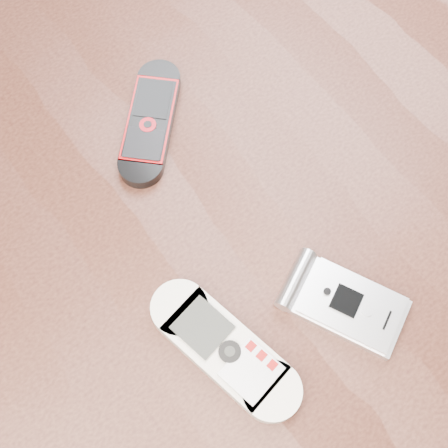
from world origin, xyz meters
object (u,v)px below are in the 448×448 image
nokia_white (224,349)px  motorola_razr (348,305)px  table (220,272)px  nokia_black_red (150,121)px

nokia_white → motorola_razr: same height
table → motorola_razr: bearing=-69.8°
nokia_black_red → motorola_razr: motorola_razr is taller
nokia_black_red → motorola_razr: 0.24m
table → nokia_black_red: bearing=83.6°
table → motorola_razr: 0.17m
table → motorola_razr: size_ratio=11.93×
nokia_white → motorola_razr: bearing=-28.3°
table → nokia_white: nokia_white is taller
nokia_white → motorola_razr: (0.10, -0.03, -0.00)m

